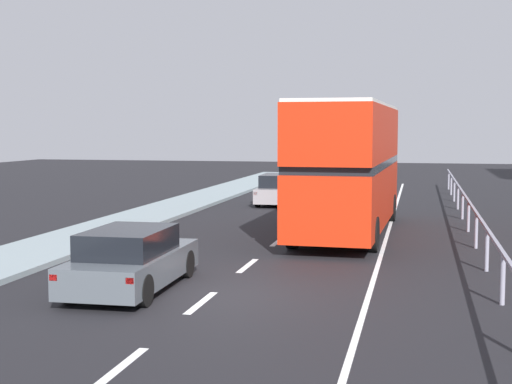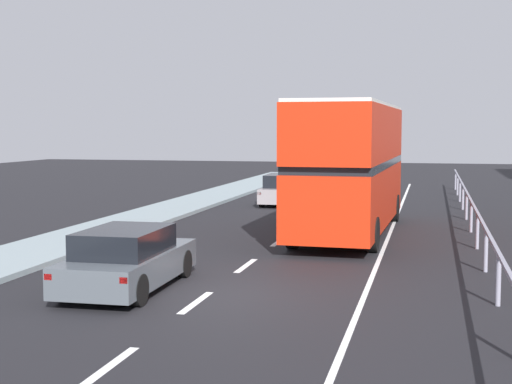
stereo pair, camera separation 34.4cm
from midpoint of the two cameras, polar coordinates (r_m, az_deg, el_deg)
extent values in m
cube|color=black|center=(15.70, -3.97, -8.01)|extent=(74.37, 120.00, 0.10)
cube|color=silver|center=(11.22, -11.33, -13.15)|extent=(0.16, 1.89, 0.01)
cube|color=silver|center=(14.88, -4.93, -8.53)|extent=(0.16, 1.89, 0.01)
cube|color=silver|center=(18.71, -1.18, -5.72)|extent=(0.16, 1.89, 0.01)
cube|color=silver|center=(22.62, 1.26, -3.85)|extent=(0.16, 1.89, 0.01)
cube|color=silver|center=(26.58, 2.98, -2.53)|extent=(0.16, 1.89, 0.01)
cube|color=silver|center=(30.56, 4.24, -1.56)|extent=(0.16, 1.89, 0.01)
cube|color=silver|center=(34.56, 5.21, -0.81)|extent=(0.16, 1.89, 0.01)
cube|color=silver|center=(38.57, 5.98, -0.21)|extent=(0.16, 1.89, 0.01)
cube|color=silver|center=(42.60, 6.61, 0.27)|extent=(0.16, 1.89, 0.01)
cube|color=silver|center=(23.95, 9.67, -3.43)|extent=(0.12, 46.00, 0.01)
cube|color=gray|center=(23.84, 16.01, -1.13)|extent=(0.08, 42.00, 0.08)
cylinder|color=gray|center=(15.28, 17.94, -6.46)|extent=(0.10, 0.10, 1.02)
cylinder|color=gray|center=(18.71, 16.94, -4.36)|extent=(0.10, 0.10, 1.02)
cylinder|color=gray|center=(22.16, 16.25, -2.91)|extent=(0.10, 0.10, 1.02)
cylinder|color=gray|center=(25.63, 15.75, -1.85)|extent=(0.10, 0.10, 1.02)
cylinder|color=gray|center=(29.10, 15.37, -1.05)|extent=(0.10, 0.10, 1.02)
cylinder|color=gray|center=(32.58, 15.07, -0.42)|extent=(0.10, 0.10, 1.02)
cylinder|color=gray|center=(36.07, 14.83, 0.10)|extent=(0.10, 0.10, 1.02)
cylinder|color=gray|center=(39.55, 14.63, 0.52)|extent=(0.10, 0.10, 1.02)
cylinder|color=gray|center=(43.04, 14.47, 0.87)|extent=(0.10, 0.10, 1.02)
cube|color=red|center=(24.37, 6.77, -0.22)|extent=(2.84, 10.21, 1.86)
cube|color=black|center=(24.30, 6.79, 2.25)|extent=(2.84, 9.80, 0.24)
cube|color=red|center=(24.28, 6.82, 4.54)|extent=(2.84, 10.21, 1.71)
cube|color=silver|center=(24.29, 6.84, 6.68)|extent=(2.78, 10.00, 0.10)
cube|color=black|center=(29.36, 8.09, 0.83)|extent=(2.25, 0.12, 1.30)
cube|color=yellow|center=(29.28, 8.15, 5.43)|extent=(1.50, 0.09, 0.28)
cylinder|color=black|center=(28.23, 5.44, -1.09)|extent=(0.31, 1.01, 1.00)
cylinder|color=black|center=(27.96, 10.10, -1.21)|extent=(0.31, 1.01, 1.00)
cylinder|color=black|center=(21.26, 2.41, -3.07)|extent=(0.31, 1.01, 1.00)
cylinder|color=black|center=(20.91, 8.59, -3.26)|extent=(0.31, 1.01, 1.00)
cube|color=#4A5158|center=(16.20, -10.15, -5.71)|extent=(1.81, 4.31, 0.63)
cube|color=black|center=(15.90, -10.47, -3.78)|extent=(1.57, 2.38, 0.53)
cube|color=red|center=(14.60, -16.04, -6.37)|extent=(0.16, 0.06, 0.12)
cube|color=red|center=(13.96, -10.42, -6.77)|extent=(0.16, 0.06, 0.12)
cylinder|color=black|center=(17.83, -10.80, -5.30)|extent=(0.21, 0.64, 0.64)
cylinder|color=black|center=(17.30, -5.95, -5.55)|extent=(0.21, 0.64, 0.64)
cylinder|color=black|center=(15.26, -14.91, -7.13)|extent=(0.21, 0.64, 0.64)
cylinder|color=black|center=(14.64, -9.34, -7.54)|extent=(0.21, 0.64, 0.64)
cube|color=gray|center=(33.59, 1.62, -0.11)|extent=(1.93, 4.12, 0.64)
cube|color=black|center=(33.34, 1.57, 0.89)|extent=(1.65, 2.29, 0.56)
cube|color=red|center=(31.75, -0.37, -0.11)|extent=(0.16, 0.07, 0.12)
cube|color=red|center=(31.48, 2.48, -0.16)|extent=(0.16, 0.07, 0.12)
cylinder|color=black|center=(35.05, 0.64, -0.19)|extent=(0.22, 0.65, 0.64)
cylinder|color=black|center=(34.80, 3.29, -0.23)|extent=(0.22, 0.65, 0.64)
cylinder|color=black|center=(32.44, -0.18, -0.60)|extent=(0.22, 0.65, 0.64)
cylinder|color=black|center=(32.17, 2.68, -0.65)|extent=(0.22, 0.65, 0.64)
camera|label=1|loc=(0.17, -90.47, -0.04)|focal=51.68mm
camera|label=2|loc=(0.17, 89.53, 0.04)|focal=51.68mm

